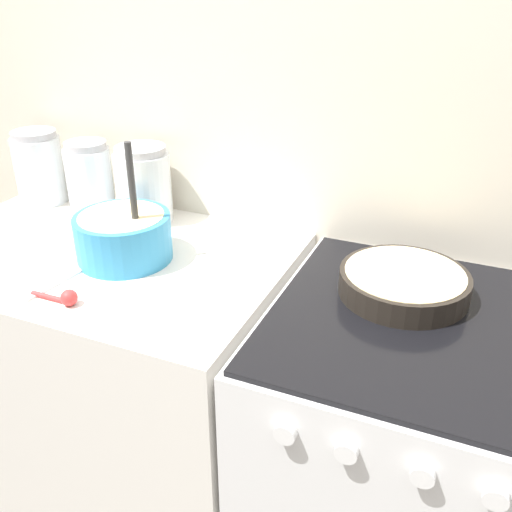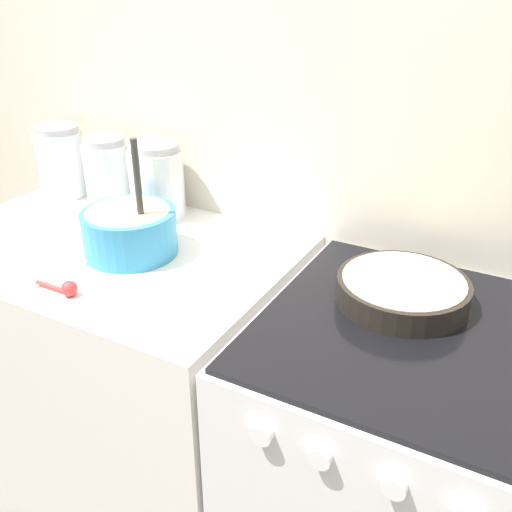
{
  "view_description": "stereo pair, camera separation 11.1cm",
  "coord_description": "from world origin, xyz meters",
  "px_view_note": "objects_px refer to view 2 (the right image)",
  "views": [
    {
      "loc": [
        0.4,
        -0.71,
        1.54
      ],
      "look_at": [
        -0.06,
        0.36,
        0.95
      ],
      "focal_mm": 40.0,
      "sensor_mm": 36.0,
      "label": 1
    },
    {
      "loc": [
        0.5,
        -0.66,
        1.54
      ],
      "look_at": [
        -0.06,
        0.36,
        0.95
      ],
      "focal_mm": 40.0,
      "sensor_mm": 36.0,
      "label": 2
    }
  ],
  "objects_px": {
    "baking_pan": "(402,290)",
    "storage_jar_right": "(157,186)",
    "stove": "(391,489)",
    "storage_jar_left": "(62,166)",
    "mixing_bowl": "(130,229)",
    "storage_jar_middle": "(108,177)"
  },
  "relations": [
    {
      "from": "mixing_bowl",
      "to": "storage_jar_left",
      "type": "height_order",
      "value": "mixing_bowl"
    },
    {
      "from": "storage_jar_left",
      "to": "baking_pan",
      "type": "bearing_deg",
      "value": -6.82
    },
    {
      "from": "storage_jar_middle",
      "to": "storage_jar_right",
      "type": "bearing_deg",
      "value": -0.0
    },
    {
      "from": "mixing_bowl",
      "to": "storage_jar_middle",
      "type": "height_order",
      "value": "mixing_bowl"
    },
    {
      "from": "mixing_bowl",
      "to": "storage_jar_left",
      "type": "bearing_deg",
      "value": 153.46
    },
    {
      "from": "stove",
      "to": "storage_jar_middle",
      "type": "height_order",
      "value": "storage_jar_middle"
    },
    {
      "from": "storage_jar_left",
      "to": "storage_jar_right",
      "type": "height_order",
      "value": "storage_jar_left"
    },
    {
      "from": "storage_jar_middle",
      "to": "stove",
      "type": "bearing_deg",
      "value": -12.69
    },
    {
      "from": "baking_pan",
      "to": "storage_jar_right",
      "type": "relative_size",
      "value": 1.32
    },
    {
      "from": "stove",
      "to": "baking_pan",
      "type": "xyz_separation_m",
      "value": [
        -0.05,
        0.09,
        0.48
      ]
    },
    {
      "from": "storage_jar_left",
      "to": "storage_jar_right",
      "type": "relative_size",
      "value": 1.02
    },
    {
      "from": "stove",
      "to": "storage_jar_left",
      "type": "bearing_deg",
      "value": 169.25
    },
    {
      "from": "mixing_bowl",
      "to": "storage_jar_left",
      "type": "xyz_separation_m",
      "value": [
        -0.45,
        0.23,
        0.03
      ]
    },
    {
      "from": "stove",
      "to": "storage_jar_middle",
      "type": "relative_size",
      "value": 4.42
    },
    {
      "from": "baking_pan",
      "to": "storage_jar_left",
      "type": "bearing_deg",
      "value": 173.18
    },
    {
      "from": "baking_pan",
      "to": "storage_jar_middle",
      "type": "height_order",
      "value": "storage_jar_middle"
    },
    {
      "from": "storage_jar_left",
      "to": "mixing_bowl",
      "type": "bearing_deg",
      "value": -26.54
    },
    {
      "from": "stove",
      "to": "baking_pan",
      "type": "distance_m",
      "value": 0.49
    },
    {
      "from": "stove",
      "to": "mixing_bowl",
      "type": "height_order",
      "value": "mixing_bowl"
    },
    {
      "from": "stove",
      "to": "storage_jar_middle",
      "type": "xyz_separation_m",
      "value": [
        -0.98,
        0.22,
        0.54
      ]
    },
    {
      "from": "storage_jar_middle",
      "to": "storage_jar_right",
      "type": "height_order",
      "value": "storage_jar_right"
    },
    {
      "from": "mixing_bowl",
      "to": "stove",
      "type": "bearing_deg",
      "value": 0.36
    }
  ]
}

